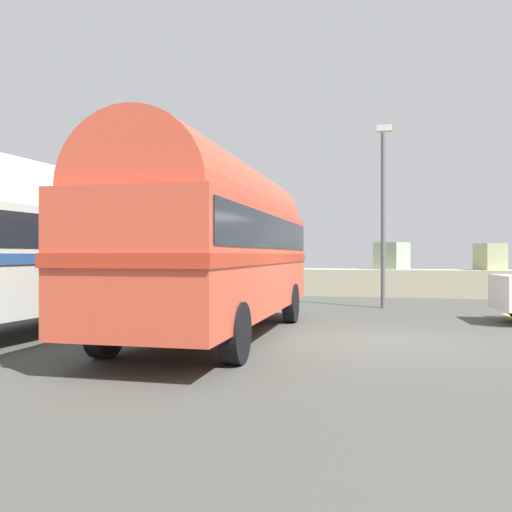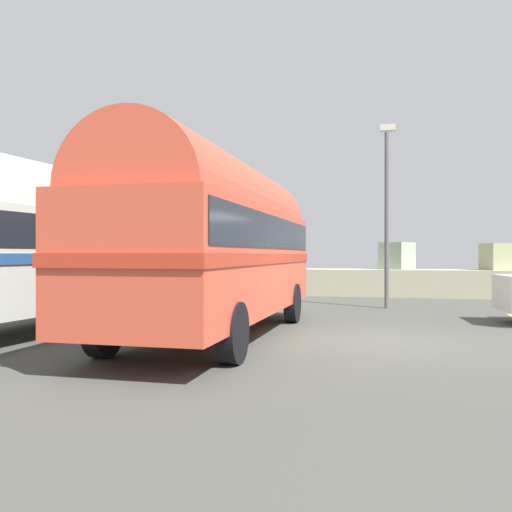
# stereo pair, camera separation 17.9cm
# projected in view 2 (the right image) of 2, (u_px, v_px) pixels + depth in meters

# --- Properties ---
(ground) EXTENTS (32.00, 26.00, 0.02)m
(ground) POSITION_uv_depth(u_px,v_px,m) (384.00, 342.00, 10.40)
(ground) COLOR #464741
(breakwater) EXTENTS (31.36, 2.04, 2.33)m
(breakwater) POSITION_uv_depth(u_px,v_px,m) (388.00, 280.00, 21.85)
(breakwater) COLOR #ABA689
(breakwater) RESTS_ON ground
(vintage_coach) EXTENTS (2.54, 8.61, 3.70)m
(vintage_coach) POSITION_uv_depth(u_px,v_px,m) (217.00, 238.00, 11.04)
(vintage_coach) COLOR black
(vintage_coach) RESTS_ON ground
(second_coach) EXTENTS (3.13, 8.76, 3.70)m
(second_coach) POSITION_uv_depth(u_px,v_px,m) (13.00, 238.00, 11.12)
(second_coach) COLOR black
(second_coach) RESTS_ON ground
(lamp_post) EXTENTS (0.44, 1.07, 5.56)m
(lamp_post) POSITION_uv_depth(u_px,v_px,m) (387.00, 207.00, 16.65)
(lamp_post) COLOR #5B5B60
(lamp_post) RESTS_ON ground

